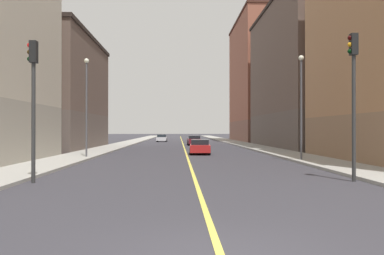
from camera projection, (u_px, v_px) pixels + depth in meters
sidewalk_left at (246, 145)px, 56.19m from camera, size 3.28×168.00×0.15m
sidewalk_right at (120, 145)px, 55.60m from camera, size 3.28×168.00×0.15m
lane_center_stripe at (183, 145)px, 55.90m from camera, size 0.16×154.00×0.01m
building_left_mid at (311, 76)px, 49.84m from camera, size 10.77×24.82×17.57m
building_left_far at (265, 80)px, 75.98m from camera, size 10.77×23.31×22.72m
building_right_midblock at (46, 93)px, 45.75m from camera, size 10.77×19.90×12.61m
traffic_light_left_near at (353, 86)px, 17.02m from camera, size 0.40×0.32×6.20m
traffic_light_right_near at (33, 91)px, 16.57m from camera, size 0.40×0.32×5.79m
street_lamp_left_near at (301, 96)px, 27.57m from camera, size 0.36×0.36×7.07m
street_lamp_right_near at (86, 97)px, 30.59m from camera, size 0.36×0.36×7.39m
car_maroon at (194, 141)px, 56.65m from camera, size 1.91×4.48×1.32m
car_red at (200, 147)px, 35.93m from camera, size 1.90×4.10×1.29m
car_white at (162, 138)px, 73.20m from camera, size 1.86×3.96×1.30m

